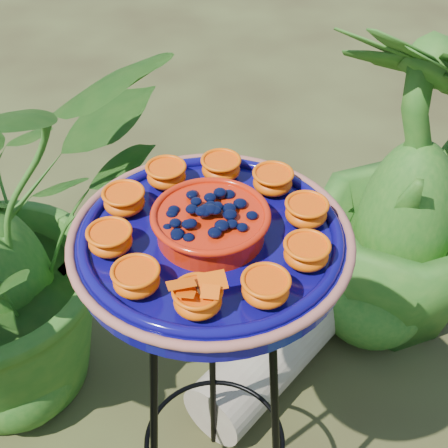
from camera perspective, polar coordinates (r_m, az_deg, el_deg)
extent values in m
torus|color=black|center=(1.03, -1.17, -3.16)|extent=(0.27, 0.27, 0.02)
torus|color=black|center=(1.47, -0.86, -19.10)|extent=(0.34, 0.34, 0.01)
cylinder|color=black|center=(1.45, -1.08, -11.65)|extent=(0.02, 0.08, 0.86)
cylinder|color=black|center=(1.33, -6.42, -18.99)|extent=(0.08, 0.05, 0.86)
cylinder|color=black|center=(1.33, 4.75, -18.67)|extent=(0.08, 0.06, 0.86)
cylinder|color=#0A0753|center=(1.01, -1.19, -1.88)|extent=(0.47, 0.47, 0.04)
torus|color=#A15C49|center=(1.00, -1.20, -1.13)|extent=(0.46, 0.46, 0.02)
torus|color=#0A0753|center=(1.00, -1.21, -0.96)|extent=(0.42, 0.42, 0.02)
cylinder|color=#B91C06|center=(0.98, -1.22, -0.11)|extent=(0.18, 0.18, 0.04)
torus|color=#B91C06|center=(0.97, -1.24, 0.86)|extent=(0.19, 0.19, 0.01)
ellipsoid|color=black|center=(0.97, -1.24, 1.13)|extent=(0.15, 0.15, 0.03)
ellipsoid|color=#F25202|center=(1.02, 7.51, 0.94)|extent=(0.07, 0.07, 0.03)
cylinder|color=orange|center=(1.01, 7.59, 1.69)|extent=(0.06, 0.06, 0.01)
ellipsoid|color=#F25202|center=(1.08, 4.46, 3.78)|extent=(0.07, 0.07, 0.03)
cylinder|color=orange|center=(1.07, 4.51, 4.52)|extent=(0.06, 0.06, 0.01)
ellipsoid|color=#F25202|center=(1.11, -0.28, 5.00)|extent=(0.07, 0.07, 0.03)
cylinder|color=orange|center=(1.10, -0.28, 5.73)|extent=(0.06, 0.06, 0.01)
ellipsoid|color=#F25202|center=(1.10, -5.28, 4.35)|extent=(0.07, 0.07, 0.03)
cylinder|color=orange|center=(1.09, -5.33, 5.08)|extent=(0.06, 0.06, 0.01)
ellipsoid|color=#F25202|center=(1.05, -9.10, 1.97)|extent=(0.07, 0.07, 0.03)
cylinder|color=orange|center=(1.04, -9.19, 2.71)|extent=(0.06, 0.06, 0.01)
ellipsoid|color=#F25202|center=(0.98, -10.34, -1.59)|extent=(0.07, 0.07, 0.03)
cylinder|color=orange|center=(0.96, -10.46, -0.83)|extent=(0.06, 0.06, 0.01)
ellipsoid|color=#F25202|center=(0.91, -8.00, -5.16)|extent=(0.07, 0.07, 0.03)
cylinder|color=orange|center=(0.90, -8.10, -4.39)|extent=(0.06, 0.06, 0.01)
ellipsoid|color=#F25202|center=(0.87, -2.42, -7.04)|extent=(0.07, 0.07, 0.03)
cylinder|color=orange|center=(0.86, -2.45, -6.27)|extent=(0.06, 0.06, 0.01)
ellipsoid|color=#F25202|center=(0.89, 3.81, -6.04)|extent=(0.07, 0.07, 0.03)
cylinder|color=orange|center=(0.88, 3.86, -5.27)|extent=(0.06, 0.06, 0.01)
ellipsoid|color=#F25202|center=(0.95, 7.51, -2.80)|extent=(0.07, 0.07, 0.03)
cylinder|color=orange|center=(0.93, 7.60, -2.04)|extent=(0.06, 0.06, 0.01)
cylinder|color=black|center=(0.85, -2.47, -5.82)|extent=(0.01, 0.03, 0.00)
cube|color=#FF5805|center=(0.85, -3.95, -5.48)|extent=(0.04, 0.03, 0.01)
cube|color=#FF5805|center=(0.85, -1.06, -5.25)|extent=(0.04, 0.03, 0.01)
cylinder|color=#9C9374|center=(1.87, 4.53, -11.65)|extent=(0.55, 0.53, 0.19)
imported|color=#1D5316|center=(1.86, 16.91, 3.31)|extent=(0.79, 0.79, 1.00)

